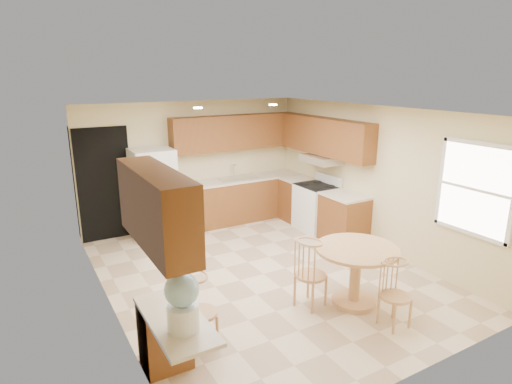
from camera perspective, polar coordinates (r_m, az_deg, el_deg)
floor at (r=6.77m, az=1.00°, el=-10.88°), size 5.50×5.50×0.00m
ceiling at (r=6.08m, az=1.11°, el=10.72°), size 4.50×5.50×0.02m
wall_back at (r=8.72m, az=-8.33°, el=3.71°), size 4.50×0.02×2.50m
wall_front at (r=4.34m, az=20.37°, el=-9.40°), size 4.50×0.02×2.50m
wall_left at (r=5.55m, az=-19.33°, el=-3.86°), size 0.02×5.50×2.50m
wall_right at (r=7.68m, az=15.60°, el=1.70°), size 0.02×5.50×2.50m
doorway at (r=8.28m, az=-19.53°, el=0.93°), size 0.90×0.02×2.10m
base_cab_back at (r=9.00m, az=-2.24°, el=-1.10°), size 2.75×0.60×0.87m
counter_back at (r=8.88m, az=-2.27°, el=1.71°), size 2.75×0.63×0.04m
base_cab_right_a at (r=9.06m, az=5.56°, el=-1.06°), size 0.60×0.59×0.87m
counter_right_a at (r=8.94m, az=5.63°, el=1.74°), size 0.63×0.59×0.04m
base_cab_right_b at (r=7.98m, az=11.62°, el=-3.62°), size 0.60×0.80×0.87m
counter_right_b at (r=7.85m, az=11.80°, el=-0.48°), size 0.63×0.80×0.04m
upper_cab_back at (r=8.82m, az=-2.75°, el=7.96°), size 2.75×0.33×0.70m
upper_cab_right at (r=8.34m, az=9.16°, el=7.34°), size 0.33×2.42×0.70m
upper_cab_left at (r=3.92m, az=-13.15°, el=-2.10°), size 0.33×1.40×0.70m
sink at (r=8.87m, az=-2.41°, el=1.83°), size 0.78×0.44×0.01m
range_hood at (r=8.33m, az=8.71°, el=4.35°), size 0.50×0.76×0.14m
desk_pedestal at (r=4.82m, az=-12.04°, el=-18.16°), size 0.48×0.42×0.72m
desk_top at (r=4.31m, az=-10.68°, el=-16.39°), size 0.50×1.20×0.04m
window at (r=6.49m, az=27.23°, el=0.33°), size 0.06×1.12×1.30m
can_light_a at (r=6.93m, az=-7.75°, el=11.05°), size 0.14×0.14×0.02m
can_light_b at (r=7.57m, az=2.28°, el=11.54°), size 0.14×0.14×0.02m
refrigerator at (r=8.19m, az=-13.47°, el=-0.24°), size 0.75×0.73×1.69m
stove at (r=8.52m, az=8.05°, el=-1.98°), size 0.65×0.76×1.09m
dining_table at (r=5.90m, az=13.16°, el=-9.74°), size 1.09×1.09×0.81m
chair_table_a at (r=5.67m, az=7.91°, el=-10.16°), size 0.41×0.53×0.93m
chair_table_b at (r=5.50m, az=18.82°, el=-12.38°), size 0.37×0.37×0.84m
chair_desk at (r=4.88m, az=-7.11°, el=-14.97°), size 0.39×0.50×0.89m
water_crock at (r=3.97m, az=-9.81°, el=-14.10°), size 0.31×0.31×0.64m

